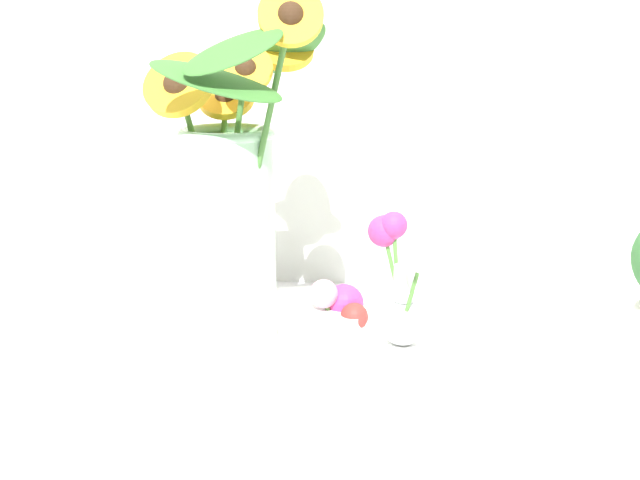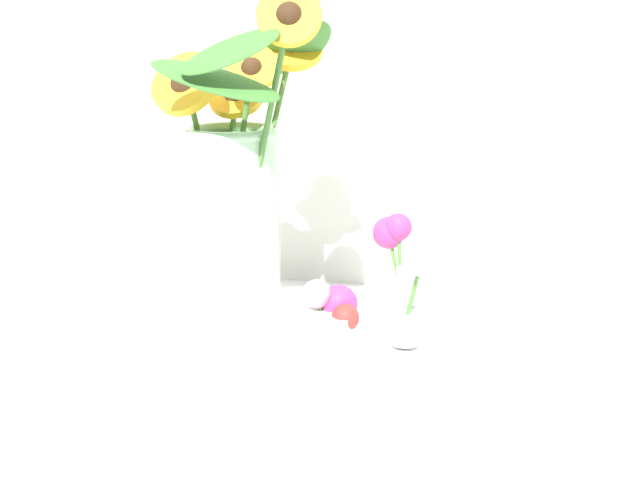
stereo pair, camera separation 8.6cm
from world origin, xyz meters
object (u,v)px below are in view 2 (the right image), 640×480
Objects in this scene: mason_jar_sunflowers at (237,205)px; vase_small_center at (328,336)px; serving_tray at (320,358)px; vase_bulb_right at (405,286)px.

vase_small_center is at bearing -39.54° from mason_jar_sunflowers.
vase_small_center is at bearing -73.37° from serving_tray.
vase_bulb_right reaches higher than vase_small_center.
vase_small_center is at bearing -124.50° from vase_bulb_right.
vase_small_center is 0.13m from vase_bulb_right.
mason_jar_sunflowers is (-0.11, 0.03, 0.18)m from serving_tray.
mason_jar_sunflowers is 2.64× the size of vase_bulb_right.
mason_jar_sunflowers reaches higher than serving_tray.
vase_bulb_right is (0.10, 0.03, 0.09)m from serving_tray.
vase_bulb_right is at bearing 55.50° from vase_small_center.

